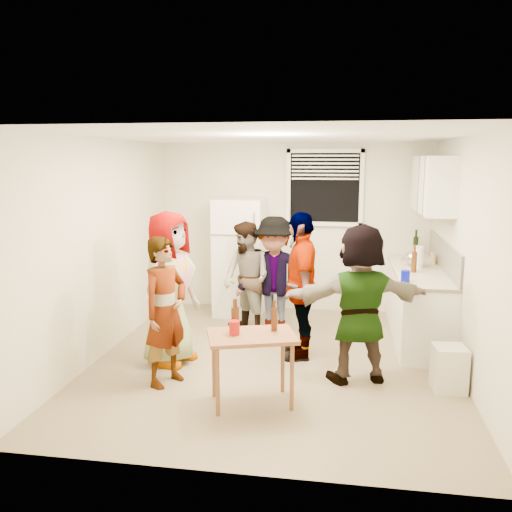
% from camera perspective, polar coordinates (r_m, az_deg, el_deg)
% --- Properties ---
extents(room, '(4.00, 4.50, 2.50)m').
position_cam_1_polar(room, '(6.26, 1.90, -11.04)').
color(room, beige).
rests_on(room, ground).
extents(window, '(1.12, 0.10, 1.06)m').
position_cam_1_polar(window, '(8.01, 7.24, 7.14)').
color(window, white).
rests_on(window, room).
extents(refrigerator, '(0.70, 0.70, 1.70)m').
position_cam_1_polar(refrigerator, '(7.94, -1.70, -0.09)').
color(refrigerator, white).
rests_on(refrigerator, ground).
extents(counter_lower, '(0.60, 2.20, 0.86)m').
position_cam_1_polar(counter_lower, '(7.24, 16.64, -4.93)').
color(counter_lower, white).
rests_on(counter_lower, ground).
extents(countertop, '(0.64, 2.22, 0.04)m').
position_cam_1_polar(countertop, '(7.14, 16.82, -1.44)').
color(countertop, beige).
rests_on(countertop, counter_lower).
extents(backsplash, '(0.03, 2.20, 0.36)m').
position_cam_1_polar(backsplash, '(7.15, 19.17, 0.07)').
color(backsplash, '#A59F96').
rests_on(backsplash, countertop).
extents(upper_cabinets, '(0.34, 1.60, 0.70)m').
position_cam_1_polar(upper_cabinets, '(7.23, 18.08, 7.19)').
color(upper_cabinets, white).
rests_on(upper_cabinets, room).
extents(kettle, '(0.33, 0.31, 0.22)m').
position_cam_1_polar(kettle, '(7.32, 16.25, -0.98)').
color(kettle, silver).
rests_on(kettle, countertop).
extents(paper_towel, '(0.13, 0.13, 0.28)m').
position_cam_1_polar(paper_towel, '(7.16, 16.64, -1.23)').
color(paper_towel, white).
rests_on(paper_towel, countertop).
extents(wine_bottle, '(0.07, 0.07, 0.29)m').
position_cam_1_polar(wine_bottle, '(7.98, 16.39, -0.08)').
color(wine_bottle, black).
rests_on(wine_bottle, countertop).
extents(beer_bottle_counter, '(0.07, 0.07, 0.25)m').
position_cam_1_polar(beer_bottle_counter, '(6.90, 16.26, -1.64)').
color(beer_bottle_counter, '#47230C').
rests_on(beer_bottle_counter, countertop).
extents(blue_cup, '(0.10, 0.10, 0.13)m').
position_cam_1_polar(blue_cup, '(6.33, 15.42, -2.64)').
color(blue_cup, '#060FB5').
rests_on(blue_cup, countertop).
extents(picture_frame, '(0.02, 0.16, 0.14)m').
position_cam_1_polar(picture_frame, '(7.54, 18.13, -0.23)').
color(picture_frame, '#DFBC5A').
rests_on(picture_frame, countertop).
extents(trash_bin, '(0.33, 0.33, 0.45)m').
position_cam_1_polar(trash_bin, '(5.77, 19.67, -10.87)').
color(trash_bin, silver).
rests_on(trash_bin, ground).
extents(serving_table, '(0.92, 0.75, 0.67)m').
position_cam_1_polar(serving_table, '(5.28, -0.44, -15.20)').
color(serving_table, brown).
rests_on(serving_table, ground).
extents(beer_bottle_table, '(0.06, 0.06, 0.22)m').
position_cam_1_polar(beer_bottle_table, '(5.14, 1.92, -7.86)').
color(beer_bottle_table, '#47230C').
rests_on(beer_bottle_table, serving_table).
extents(red_cup, '(0.10, 0.10, 0.13)m').
position_cam_1_polar(red_cup, '(5.03, -2.28, -8.25)').
color(red_cup, '#AA1610').
rests_on(red_cup, serving_table).
extents(guest_grey, '(1.88, 1.30, 0.54)m').
position_cam_1_polar(guest_grey, '(6.32, -8.88, -10.93)').
color(guest_grey, gray).
rests_on(guest_grey, ground).
extents(guest_stripe, '(1.61, 1.16, 0.36)m').
position_cam_1_polar(guest_stripe, '(5.78, -9.30, -13.02)').
color(guest_stripe, '#141933').
rests_on(guest_stripe, ground).
extents(guest_back_left, '(1.54, 1.56, 0.56)m').
position_cam_1_polar(guest_back_left, '(7.22, -0.97, -8.09)').
color(guest_back_left, brown).
rests_on(guest_back_left, ground).
extents(guest_back_right, '(1.15, 1.64, 0.58)m').
position_cam_1_polar(guest_back_right, '(7.17, 1.89, -8.23)').
color(guest_back_right, '#3A3A3E').
rests_on(guest_back_right, ground).
extents(guest_black, '(1.83, 1.26, 0.41)m').
position_cam_1_polar(guest_black, '(6.44, 4.62, -10.45)').
color(guest_black, black).
rests_on(guest_black, ground).
extents(guest_orange, '(1.94, 2.02, 0.48)m').
position_cam_1_polar(guest_orange, '(5.88, 10.58, -12.67)').
color(guest_orange, '#C68A45').
rests_on(guest_orange, ground).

